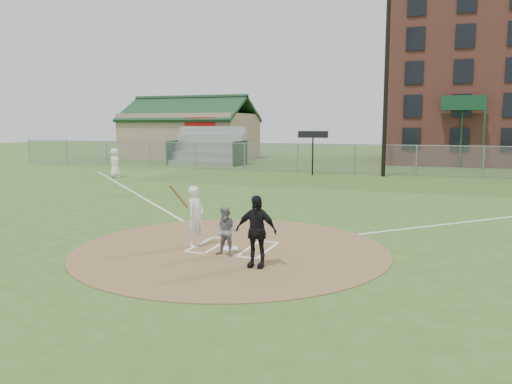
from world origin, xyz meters
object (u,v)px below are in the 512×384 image
(home_plate, at_px, (230,248))
(umpire, at_px, (256,231))
(batter_at_plate, at_px, (196,216))
(catcher, at_px, (226,231))
(ondeck_player, at_px, (115,163))

(home_plate, relative_size, umpire, 0.25)
(umpire, distance_m, batter_at_plate, 2.57)
(batter_at_plate, bearing_deg, umpire, -30.51)
(catcher, relative_size, batter_at_plate, 0.71)
(umpire, bearing_deg, catcher, 146.82)
(home_plate, distance_m, umpire, 2.00)
(catcher, height_order, umpire, umpire)
(catcher, relative_size, ondeck_player, 0.68)
(ondeck_player, distance_m, batter_at_plate, 19.77)
(catcher, xyz_separation_m, ondeck_player, (-14.25, 15.45, 0.27))
(umpire, bearing_deg, ondeck_player, 133.38)
(home_plate, xyz_separation_m, catcher, (0.18, -0.66, 0.61))
(ondeck_player, bearing_deg, home_plate, 173.12)
(home_plate, xyz_separation_m, umpire, (1.23, -1.34, 0.83))
(catcher, bearing_deg, home_plate, 107.89)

